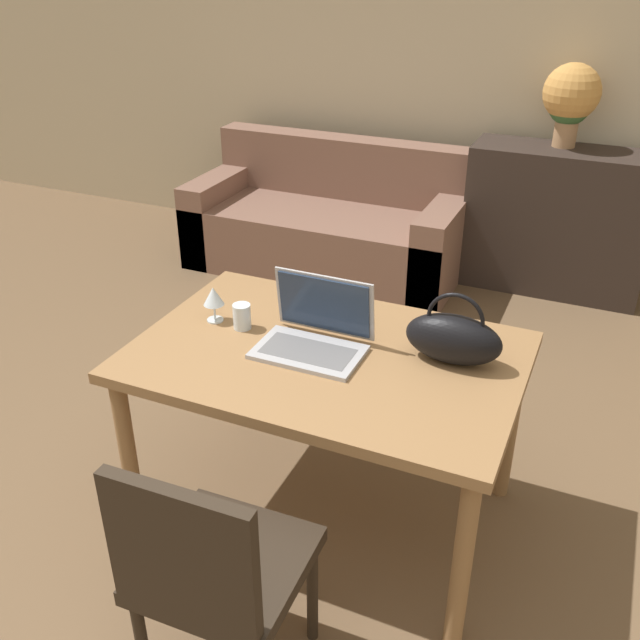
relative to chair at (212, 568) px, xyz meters
The scene contains 11 objects.
ground_plane 0.57m from the chair, 117.00° to the left, with size 14.00×14.00×0.00m, color brown.
wall_back 3.67m from the chair, 92.05° to the left, with size 10.00×0.06×2.70m.
dining_table 0.82m from the chair, 90.67° to the left, with size 1.33×0.89×0.73m.
chair is the anchor object (origin of this frame).
couch 3.15m from the chair, 107.40° to the left, with size 1.79×0.82×0.82m.
sideboard 3.29m from the chair, 81.57° to the left, with size 1.09×0.40×0.89m.
laptop 0.89m from the chair, 94.22° to the left, with size 0.37×0.27×0.25m.
drinking_glass 0.96m from the chair, 113.29° to the left, with size 0.07×0.07×0.09m.
wine_glass 1.03m from the chair, 119.64° to the left, with size 0.08×0.08×0.14m.
handbag 1.06m from the chair, 66.46° to the left, with size 0.33×0.15×0.26m.
flower_vase 3.41m from the chair, 82.35° to the left, with size 0.33×0.33×0.48m.
Camera 1 is at (0.95, -1.39, 2.00)m, focal length 40.00 mm.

